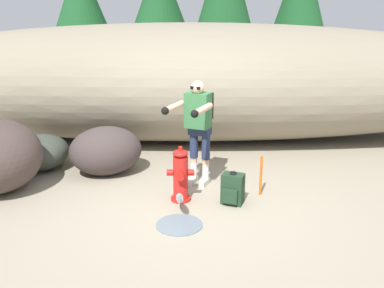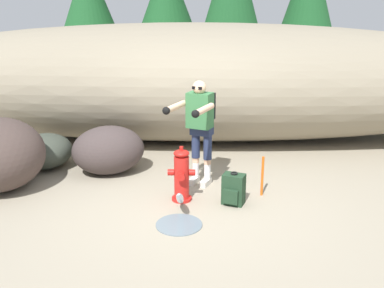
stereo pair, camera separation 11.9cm
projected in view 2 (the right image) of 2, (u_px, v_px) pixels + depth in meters
The scene contains 9 objects.
ground_plane at pixel (190, 207), 6.07m from camera, with size 56.00×56.00×0.04m, color gray.
dirt_embankment at pixel (194, 82), 8.93m from camera, with size 14.73×3.20×2.38m, color gray.
fire_hydrant at pixel (182, 176), 6.14m from camera, with size 0.39×0.34×0.81m.
hydrant_water_jet at pixel (180, 208), 5.66m from camera, with size 0.60×0.93×0.47m.
utility_worker at pixel (200, 120), 6.49m from camera, with size 0.75×1.04×1.64m.
spare_backpack at pixel (233, 189), 6.06m from camera, with size 0.35×0.35×0.47m.
boulder_mid at pixel (45, 151), 7.45m from camera, with size 0.92×1.01×0.59m, color #373E34.
boulder_small at pixel (108, 150), 7.16m from camera, with size 1.19×0.90×0.80m, color #3F3533.
survey_stake at pixel (262, 176), 6.32m from camera, with size 0.04×0.04×0.60m, color #E55914.
Camera 2 is at (0.16, -5.52, 2.63)m, focal length 40.60 mm.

